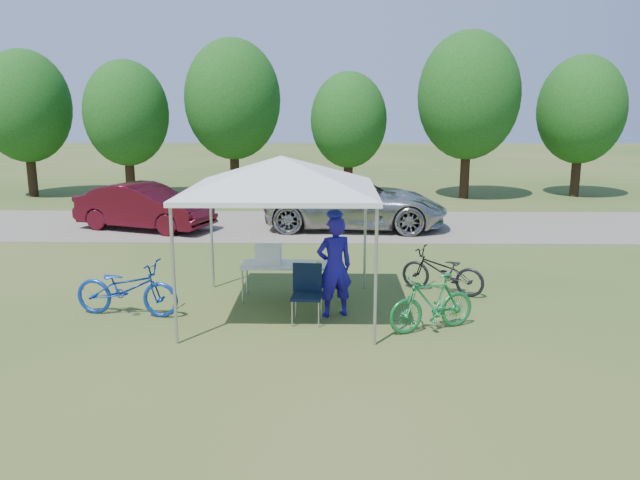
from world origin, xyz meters
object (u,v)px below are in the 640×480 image
object	(u,v)px
folding_table	(286,266)
bike_dark	(442,271)
minivan	(355,203)
bike_green	(432,303)
sedan	(145,207)
bike_blue	(127,288)
folding_chair	(307,288)
cooler	(268,254)
cyclist	(334,267)

from	to	relation	value
folding_table	bike_dark	world-z (taller)	bike_dark
folding_table	minivan	size ratio (longest dim) A/B	0.31
bike_green	sedan	world-z (taller)	sedan
folding_table	bike_blue	world-z (taller)	bike_blue
bike_blue	bike_green	world-z (taller)	bike_blue
folding_chair	cooler	size ratio (longest dim) A/B	1.97
bike_dark	folding_chair	bearing A→B (deg)	-27.83
folding_chair	cooler	distance (m)	1.43
folding_table	folding_chair	xyz separation A→B (m)	(0.43, -1.18, -0.06)
bike_green	bike_dark	xyz separation A→B (m)	(0.52, 2.07, -0.03)
folding_table	cooler	size ratio (longest dim) A/B	3.37
minivan	sedan	size ratio (longest dim) A/B	1.31
folding_table	minivan	distance (m)	7.02
bike_blue	cooler	bearing A→B (deg)	-59.50
cooler	minivan	bearing A→B (deg)	74.80
cooler	cyclist	world-z (taller)	cyclist
bike_green	bike_dark	distance (m)	2.14
cyclist	bike_blue	xyz separation A→B (m)	(-3.55, -0.04, -0.39)
cooler	bike_dark	bearing A→B (deg)	7.89
folding_table	cooler	xyz separation A→B (m)	(-0.33, 0.00, 0.22)
sedan	cooler	bearing A→B (deg)	-128.02
folding_table	folding_chair	bearing A→B (deg)	-70.06
bike_green	cyclist	bearing A→B (deg)	-137.10
cyclist	folding_table	bearing A→B (deg)	-66.53
bike_dark	sedan	size ratio (longest dim) A/B	0.41
folding_chair	folding_table	bearing A→B (deg)	114.32
folding_chair	cooler	bearing A→B (deg)	127.02
bike_green	sedan	distance (m)	10.76
folding_chair	bike_blue	distance (m)	3.11
bike_dark	sedan	world-z (taller)	sedan
bike_blue	minivan	bearing A→B (deg)	-20.18
cooler	bike_blue	bearing A→B (deg)	-157.60
cooler	bike_green	size ratio (longest dim) A/B	0.32
minivan	sedan	xyz separation A→B (m)	(-6.10, -0.30, -0.07)
folding_table	bike_blue	distance (m)	2.84
folding_chair	bike_dark	distance (m)	3.02
folding_chair	sedan	bearing A→B (deg)	127.29
folding_table	bike_green	size ratio (longest dim) A/B	1.08
cooler	bike_dark	world-z (taller)	cooler
bike_dark	minivan	world-z (taller)	minivan
cooler	sedan	bearing A→B (deg)	122.96
minivan	sedan	world-z (taller)	minivan
folding_chair	bike_green	world-z (taller)	folding_chair
cyclist	bike_green	distance (m)	1.75
cyclist	bike_blue	world-z (taller)	cyclist
bike_green	bike_dark	bearing A→B (deg)	142.68
folding_chair	cyclist	world-z (taller)	cyclist
minivan	bike_dark	bearing A→B (deg)	-163.89
bike_blue	bike_dark	world-z (taller)	bike_blue
cooler	sedan	size ratio (longest dim) A/B	0.12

